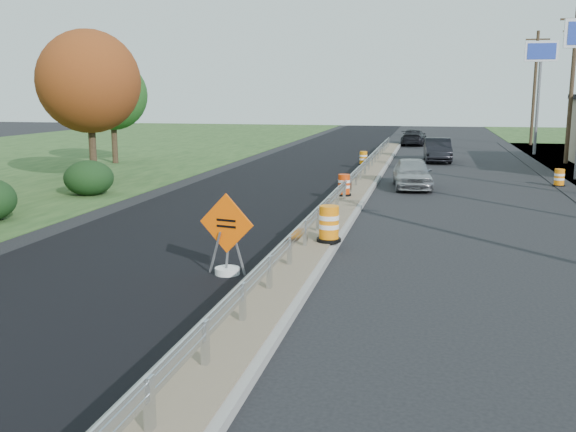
% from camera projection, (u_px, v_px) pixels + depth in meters
% --- Properties ---
extents(ground, '(140.00, 140.00, 0.00)m').
position_uv_depth(ground, '(318.00, 238.00, 19.45)').
color(ground, black).
rests_on(ground, ground).
extents(milled_overlay, '(7.20, 120.00, 0.01)m').
position_uv_depth(milled_overlay, '(262.00, 187.00, 29.97)').
color(milled_overlay, black).
rests_on(milled_overlay, ground).
extents(median, '(1.60, 55.00, 0.23)m').
position_uv_depth(median, '(350.00, 194.00, 27.10)').
color(median, gray).
rests_on(median, ground).
extents(guardrail, '(0.10, 46.15, 0.72)m').
position_uv_depth(guardrail, '(354.00, 177.00, 27.94)').
color(guardrail, silver).
rests_on(guardrail, median).
extents(pylon_sign_north, '(2.20, 0.30, 7.90)m').
position_uv_depth(pylon_sign_north, '(541.00, 62.00, 44.76)').
color(pylon_sign_north, slate).
rests_on(pylon_sign_north, ground).
extents(utility_pole_nmid, '(1.90, 0.26, 9.40)m').
position_uv_depth(utility_pole_nmid, '(572.00, 83.00, 39.08)').
color(utility_pole_nmid, '#473523').
rests_on(utility_pole_nmid, ground).
extents(utility_pole_north, '(1.90, 0.26, 9.40)m').
position_uv_depth(utility_pole_north, '(535.00, 86.00, 53.46)').
color(utility_pole_north, '#473523').
rests_on(utility_pole_north, ground).
extents(hedge_north, '(2.09, 2.09, 1.52)m').
position_uv_depth(hedge_north, '(89.00, 178.00, 27.40)').
color(hedge_north, black).
rests_on(hedge_north, ground).
extents(tree_near_red, '(4.95, 4.95, 7.35)m').
position_uv_depth(tree_near_red, '(89.00, 82.00, 30.89)').
color(tree_near_red, '#473523').
rests_on(tree_near_red, ground).
extents(tree_near_back, '(4.29, 4.29, 6.37)m').
position_uv_depth(tree_near_back, '(112.00, 95.00, 39.33)').
color(tree_near_back, '#473523').
rests_on(tree_near_back, ground).
extents(caution_sign, '(1.42, 0.60, 1.99)m').
position_uv_depth(caution_sign, '(227.00, 254.00, 15.38)').
color(caution_sign, white).
rests_on(caution_sign, ground).
extents(barrel_median_near, '(0.69, 0.69, 1.01)m').
position_uv_depth(barrel_median_near, '(329.00, 224.00, 17.87)').
color(barrel_median_near, black).
rests_on(barrel_median_near, median).
extents(barrel_median_mid, '(0.59, 0.59, 0.87)m').
position_uv_depth(barrel_median_mid, '(344.00, 185.00, 25.93)').
color(barrel_median_mid, black).
rests_on(barrel_median_mid, median).
extents(barrel_median_far, '(0.54, 0.54, 0.79)m').
position_uv_depth(barrel_median_far, '(363.00, 158.00, 37.11)').
color(barrel_median_far, black).
rests_on(barrel_median_far, median).
extents(barrel_shoulder_near, '(0.56, 0.56, 0.83)m').
position_uv_depth(barrel_shoulder_near, '(559.00, 178.00, 30.12)').
color(barrel_shoulder_near, black).
rests_on(barrel_shoulder_near, ground).
extents(car_silver, '(2.09, 4.28, 1.41)m').
position_uv_depth(car_silver, '(412.00, 173.00, 29.54)').
color(car_silver, '#A6A5AA').
rests_on(car_silver, ground).
extents(car_dark_mid, '(1.84, 4.62, 1.49)m').
position_uv_depth(car_dark_mid, '(438.00, 150.00, 41.06)').
color(car_dark_mid, black).
rests_on(car_dark_mid, ground).
extents(car_dark_far, '(2.15, 4.77, 1.36)m').
position_uv_depth(car_dark_far, '(414.00, 137.00, 54.29)').
color(car_dark_far, black).
rests_on(car_dark_far, ground).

